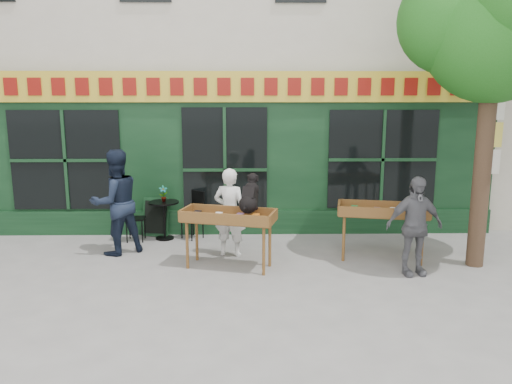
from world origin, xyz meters
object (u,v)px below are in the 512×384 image
at_px(woman, 230,212).
at_px(book_cart_right, 383,214).
at_px(man_right, 414,226).
at_px(bistro_table, 164,213).
at_px(dog, 250,192).
at_px(man_left, 116,202).
at_px(book_cart_center, 228,220).

bearing_deg(woman, book_cart_right, -170.52).
relative_size(man_right, bistro_table, 2.10).
height_order(woman, bistro_table, woman).
relative_size(dog, book_cart_right, 0.38).
height_order(man_right, bistro_table, man_right).
bearing_deg(man_left, book_cart_right, 137.58).
bearing_deg(book_cart_right, woman, -174.14).
bearing_deg(dog, woman, 131.92).
height_order(book_cart_center, man_left, man_left).
xyz_separation_m(man_right, man_left, (-5.00, 1.18, 0.15)).
relative_size(book_cart_center, book_cart_right, 1.01).
height_order(dog, book_cart_right, dog).
xyz_separation_m(woman, man_right, (2.96, -1.02, 0.01)).
bearing_deg(dog, book_cart_center, -172.78).
distance_m(woman, man_right, 3.13).
height_order(woman, man_right, man_right).
relative_size(woman, man_right, 0.99).
distance_m(dog, man_right, 2.67).
bearing_deg(man_left, man_right, 129.53).
bearing_deg(book_cart_center, book_cart_right, 23.44).
bearing_deg(bistro_table, man_right, -25.79).
bearing_deg(woman, man_right, 176.26).
bearing_deg(woman, book_cart_center, 105.35).
height_order(book_cart_right, man_left, man_left).
relative_size(book_cart_right, man_right, 1.00).
height_order(book_cart_right, man_right, man_right).
relative_size(book_cart_center, woman, 1.02).
relative_size(book_cart_center, man_right, 1.01).
bearing_deg(book_cart_center, dog, 7.22).
bearing_deg(man_left, book_cart_center, 121.30).
relative_size(book_cart_center, dog, 2.68).
height_order(man_right, man_left, man_left).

